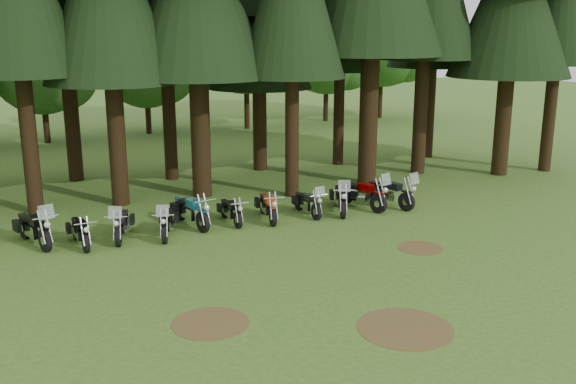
% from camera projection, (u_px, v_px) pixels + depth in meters
% --- Properties ---
extents(ground, '(120.00, 120.00, 0.00)m').
position_uv_depth(ground, '(294.00, 275.00, 17.76)').
color(ground, '#365C1E').
rests_on(ground, ground).
extents(decid_3, '(6.12, 5.95, 7.65)m').
position_uv_depth(decid_3, '(46.00, 66.00, 37.22)').
color(decid_3, black).
rests_on(decid_3, ground).
extents(decid_4, '(5.93, 5.76, 7.41)m').
position_uv_depth(decid_4, '(150.00, 65.00, 40.72)').
color(decid_4, black).
rests_on(decid_4, ground).
extents(decid_5, '(8.45, 8.21, 10.56)m').
position_uv_depth(decid_5, '(252.00, 35.00, 42.28)').
color(decid_5, black).
rests_on(decid_5, ground).
extents(decid_6, '(7.06, 6.86, 8.82)m').
position_uv_depth(decid_6, '(332.00, 49.00, 46.20)').
color(decid_6, black).
rests_on(decid_6, ground).
extents(decid_7, '(8.44, 8.20, 10.55)m').
position_uv_depth(decid_7, '(388.00, 34.00, 47.55)').
color(decid_7, black).
rests_on(decid_7, ground).
extents(dirt_patch_0, '(1.80, 1.80, 0.01)m').
position_uv_depth(dirt_patch_0, '(210.00, 323.00, 14.83)').
color(dirt_patch_0, '#4C3D1E').
rests_on(dirt_patch_0, ground).
extents(dirt_patch_1, '(1.40, 1.40, 0.01)m').
position_uv_depth(dirt_patch_1, '(420.00, 248.00, 19.92)').
color(dirt_patch_1, '#4C3D1E').
rests_on(dirt_patch_1, ground).
extents(dirt_patch_2, '(2.20, 2.20, 0.01)m').
position_uv_depth(dirt_patch_2, '(405.00, 328.00, 14.58)').
color(dirt_patch_2, '#4C3D1E').
rests_on(dirt_patch_2, ground).
extents(motorcycle_0, '(1.07, 2.42, 1.55)m').
position_uv_depth(motorcycle_0, '(34.00, 229.00, 20.07)').
color(motorcycle_0, black).
rests_on(motorcycle_0, ground).
extents(motorcycle_1, '(0.38, 2.07, 0.84)m').
position_uv_depth(motorcycle_1, '(80.00, 232.00, 20.04)').
color(motorcycle_1, black).
rests_on(motorcycle_1, ground).
extents(motorcycle_2, '(0.91, 2.16, 1.37)m').
position_uv_depth(motorcycle_2, '(122.00, 225.00, 20.69)').
color(motorcycle_2, black).
rests_on(motorcycle_2, ground).
extents(motorcycle_3, '(0.95, 2.10, 1.35)m').
position_uv_depth(motorcycle_3, '(167.00, 223.00, 20.93)').
color(motorcycle_3, black).
rests_on(motorcycle_3, ground).
extents(motorcycle_4, '(0.67, 2.39, 0.98)m').
position_uv_depth(motorcycle_4, '(191.00, 212.00, 22.02)').
color(motorcycle_4, black).
rests_on(motorcycle_4, ground).
extents(motorcycle_5, '(0.29, 1.95, 0.79)m').
position_uv_depth(motorcycle_5, '(231.00, 212.00, 22.41)').
color(motorcycle_5, black).
rests_on(motorcycle_5, ground).
extents(motorcycle_6, '(0.48, 2.22, 0.91)m').
position_uv_depth(motorcycle_6, '(268.00, 207.00, 22.78)').
color(motorcycle_6, black).
rests_on(motorcycle_6, ground).
extents(motorcycle_7, '(0.38, 2.04, 1.28)m').
position_uv_depth(motorcycle_7, '(308.00, 204.00, 23.36)').
color(motorcycle_7, black).
rests_on(motorcycle_7, ground).
extents(motorcycle_8, '(1.14, 2.29, 1.48)m').
position_uv_depth(motorcycle_8, '(341.00, 199.00, 23.70)').
color(motorcycle_8, black).
rests_on(motorcycle_8, ground).
extents(motorcycle_9, '(1.05, 2.43, 1.55)m').
position_uv_depth(motorcycle_9, '(362.00, 195.00, 24.20)').
color(motorcycle_9, black).
rests_on(motorcycle_9, ground).
extents(motorcycle_10, '(0.97, 2.39, 1.52)m').
position_uv_depth(motorcycle_10, '(390.00, 194.00, 24.47)').
color(motorcycle_10, black).
rests_on(motorcycle_10, ground).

